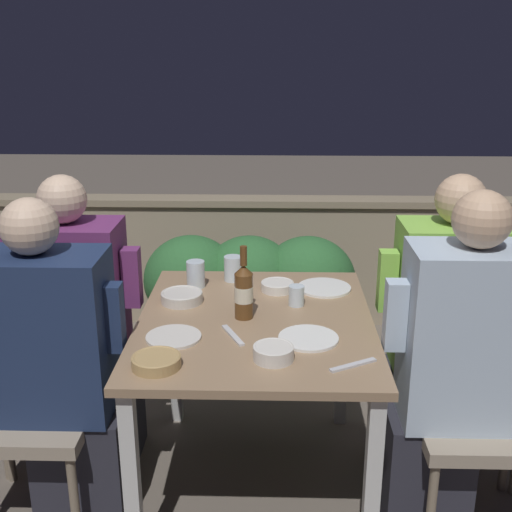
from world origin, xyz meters
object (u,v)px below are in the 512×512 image
(person_navy_jumper, at_px, (55,370))
(beer_bottle, at_px, (244,291))
(chair_left_near, at_px, (1,391))
(person_blue_shirt, at_px, (455,370))
(chair_right_far, at_px, (487,351))
(chair_right_near, at_px, (510,399))
(person_green_blouse, at_px, (439,329))
(chair_left_far, at_px, (36,341))
(person_purple_stripe, at_px, (82,322))

(person_navy_jumper, height_order, beer_bottle, person_navy_jumper)
(chair_left_near, xyz_separation_m, person_blue_shirt, (1.59, -0.00, 0.11))
(chair_right_far, bearing_deg, person_navy_jumper, -167.60)
(chair_right_near, height_order, person_green_blouse, person_green_blouse)
(person_navy_jumper, bearing_deg, chair_left_near, -180.00)
(person_green_blouse, bearing_deg, chair_left_far, 178.53)
(person_purple_stripe, relative_size, person_blue_shirt, 0.97)
(chair_right_far, bearing_deg, person_green_blouse, 180.00)
(person_blue_shirt, xyz_separation_m, person_green_blouse, (0.03, 0.36, -0.01))
(person_navy_jumper, distance_m, chair_right_far, 1.66)
(chair_left_near, bearing_deg, chair_left_far, 92.91)
(chair_left_near, relative_size, person_green_blouse, 0.70)
(person_navy_jumper, bearing_deg, chair_left_far, 119.02)
(person_purple_stripe, height_order, person_green_blouse, person_green_blouse)
(person_green_blouse, bearing_deg, chair_right_far, -0.00)
(chair_left_near, distance_m, chair_right_far, 1.86)
(person_navy_jumper, height_order, chair_right_near, person_navy_jumper)
(beer_bottle, bearing_deg, person_blue_shirt, -16.04)
(person_navy_jumper, relative_size, person_blue_shirt, 0.97)
(person_navy_jumper, xyz_separation_m, chair_left_far, (-0.22, 0.40, -0.09))
(chair_right_near, bearing_deg, person_purple_stripe, 165.91)
(chair_left_far, height_order, person_blue_shirt, person_blue_shirt)
(chair_left_near, distance_m, person_green_blouse, 1.66)
(person_green_blouse, bearing_deg, chair_right_near, -65.31)
(person_green_blouse, relative_size, beer_bottle, 4.48)
(person_purple_stripe, relative_size, beer_bottle, 4.41)
(chair_right_near, height_order, person_blue_shirt, person_blue_shirt)
(person_navy_jumper, bearing_deg, person_blue_shirt, -0.20)
(chair_right_near, distance_m, person_blue_shirt, 0.23)
(person_purple_stripe, xyz_separation_m, chair_right_near, (1.61, -0.40, -0.09))
(chair_left_far, distance_m, beer_bottle, 0.95)
(person_blue_shirt, bearing_deg, person_green_blouse, 84.67)
(beer_bottle, bearing_deg, person_green_blouse, 11.05)
(person_purple_stripe, bearing_deg, beer_bottle, -15.95)
(chair_left_near, relative_size, person_purple_stripe, 0.71)
(person_purple_stripe, xyz_separation_m, chair_right_far, (1.64, -0.04, -0.09))
(chair_left_near, xyz_separation_m, person_purple_stripe, (0.18, 0.40, 0.09))
(person_navy_jumper, distance_m, beer_bottle, 0.72)
(chair_left_far, bearing_deg, chair_right_near, -12.58)
(person_navy_jumper, xyz_separation_m, chair_right_near, (1.59, -0.00, -0.09))
(person_navy_jumper, height_order, person_green_blouse, person_green_blouse)
(person_blue_shirt, bearing_deg, chair_right_near, 0.00)
(person_blue_shirt, relative_size, beer_bottle, 4.56)
(chair_left_near, height_order, person_purple_stripe, person_purple_stripe)
(person_navy_jumper, bearing_deg, chair_right_far, 12.40)
(person_blue_shirt, distance_m, person_green_blouse, 0.36)
(person_purple_stripe, height_order, chair_right_near, person_purple_stripe)
(chair_left_far, bearing_deg, chair_left_near, -87.09)
(chair_left_near, relative_size, chair_right_near, 1.00)
(chair_right_far, distance_m, person_green_blouse, 0.22)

